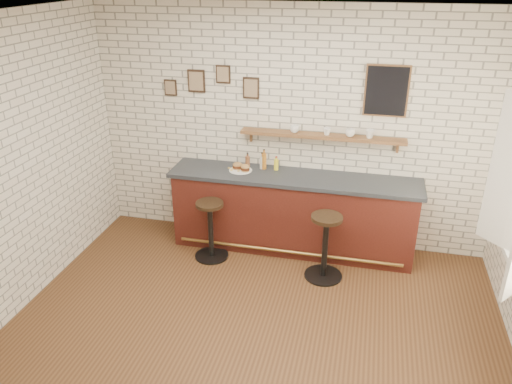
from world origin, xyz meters
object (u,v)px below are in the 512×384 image
sandwich_plate (241,170)px  shelf_cup_c (350,133)px  bitters_bottle_brown (248,162)px  bar_stool_right (325,245)px  shelf_cup_b (327,131)px  bitters_bottle_amber (264,161)px  ciabatta_sandwich (241,167)px  condiment_bottle_yellow (276,164)px  shelf_cup_d (370,134)px  bitters_bottle_white (262,162)px  shelf_cup_a (295,129)px  bar_stool_left (211,228)px  bar_counter (293,213)px

sandwich_plate → shelf_cup_c: bearing=7.9°
sandwich_plate → bitters_bottle_brown: bearing=65.5°
sandwich_plate → bar_stool_right: 1.43m
shelf_cup_b → bitters_bottle_amber: bearing=131.3°
bitters_bottle_brown → shelf_cup_c: 1.33m
ciabatta_sandwich → condiment_bottle_yellow: condiment_bottle_yellow is taller
shelf_cup_d → bitters_bottle_white: bearing=164.8°
shelf_cup_a → shelf_cup_c: size_ratio=1.00×
bitters_bottle_brown → bitters_bottle_amber: (0.21, 0.00, 0.03)m
bitters_bottle_brown → bar_stool_left: size_ratio=0.25×
bitters_bottle_amber → bitters_bottle_brown: bearing=-180.0°
bar_counter → sandwich_plate: size_ratio=11.07×
bitters_bottle_white → condiment_bottle_yellow: (0.18, 0.00, -0.01)m
sandwich_plate → bitters_bottle_white: bitters_bottle_white is taller
shelf_cup_d → bar_counter: bearing=175.7°
ciabatta_sandwich → shelf_cup_c: 1.40m
ciabatta_sandwich → bitters_bottle_amber: size_ratio=1.00×
bar_counter → shelf_cup_c: (0.63, 0.20, 1.04)m
bitters_bottle_white → shelf_cup_c: size_ratio=1.90×
shelf_cup_b → bar_stool_right: bearing=-133.4°
ciabatta_sandwich → shelf_cup_c: size_ratio=2.31×
bitters_bottle_amber → shelf_cup_d: 1.34m
bar_counter → bitters_bottle_brown: bearing=166.6°
bitters_bottle_white → bar_stool_left: size_ratio=0.28×
bar_counter → sandwich_plate: bearing=178.5°
sandwich_plate → bitters_bottle_brown: size_ratio=1.46×
ciabatta_sandwich → shelf_cup_d: 1.61m
shelf_cup_a → shelf_cup_d: (0.90, 0.00, 0.01)m
bitters_bottle_amber → condiment_bottle_yellow: size_ratio=1.47×
shelf_cup_a → shelf_cup_d: 0.90m
bitters_bottle_amber → shelf_cup_a: (0.37, 0.05, 0.43)m
bitters_bottle_amber → bar_stool_left: bearing=-131.6°
bitters_bottle_amber → shelf_cup_a: size_ratio=2.30×
sandwich_plate → bitters_bottle_white: bearing=27.8°
bar_stool_right → shelf_cup_b: bearing=99.3°
bitters_bottle_white → shelf_cup_b: shelf_cup_b is taller
bar_counter → bar_stool_left: bearing=-154.2°
ciabatta_sandwich → shelf_cup_c: (1.30, 0.18, 0.48)m
bitters_bottle_brown → bitters_bottle_white: bearing=0.0°
bar_stool_left → shelf_cup_b: (1.30, 0.66, 1.14)m
ciabatta_sandwich → shelf_cup_a: size_ratio=2.31×
ciabatta_sandwich → shelf_cup_b: 1.14m
bar_counter → shelf_cup_b: 1.11m
bar_counter → bitters_bottle_amber: bearing=160.1°
condiment_bottle_yellow → bar_stool_right: bearing=-44.7°
shelf_cup_c → shelf_cup_d: size_ratio=1.05×
shelf_cup_b → shelf_cup_c: size_ratio=0.81×
sandwich_plate → bitters_bottle_amber: bearing=25.5°
sandwich_plate → bar_stool_left: size_ratio=0.37×
condiment_bottle_yellow → shelf_cup_c: shelf_cup_c is taller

